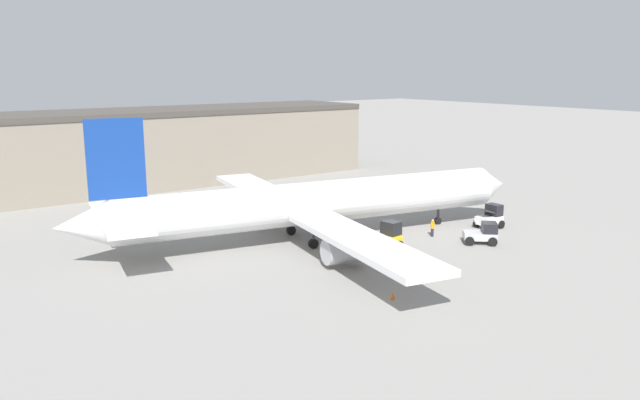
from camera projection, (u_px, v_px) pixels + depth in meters
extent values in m
plane|color=gray|center=(320.00, 239.00, 58.83)|extent=(400.00, 400.00, 0.00)
cube|color=gray|center=(78.00, 156.00, 79.97)|extent=(82.62, 13.14, 9.66)
cube|color=#47423D|center=(75.00, 115.00, 78.90)|extent=(82.62, 13.40, 0.70)
cylinder|color=silver|center=(320.00, 202.00, 58.09)|extent=(37.59, 10.92, 3.93)
cone|color=silver|center=(492.00, 185.00, 66.62)|extent=(3.81, 4.37, 3.85)
cone|color=silver|center=(81.00, 226.00, 49.31)|extent=(4.95, 4.48, 3.73)
cube|color=silver|center=(260.00, 190.00, 67.46)|extent=(7.62, 19.19, 0.50)
cube|color=silver|center=(362.00, 241.00, 47.43)|extent=(7.62, 19.19, 0.50)
cylinder|color=#ADADB2|center=(269.00, 208.00, 65.28)|extent=(3.71, 2.69, 2.09)
cylinder|color=#ADADB2|center=(344.00, 250.00, 50.21)|extent=(3.71, 2.69, 2.09)
cube|color=navy|center=(116.00, 159.00, 49.47)|extent=(4.48, 1.20, 6.42)
cube|color=silver|center=(113.00, 207.00, 54.29)|extent=(4.36, 5.30, 0.24)
cube|color=silver|center=(128.00, 230.00, 46.65)|extent=(4.36, 5.30, 0.24)
cylinder|color=#38383D|center=(438.00, 217.00, 64.33)|extent=(0.28, 0.28, 1.62)
cylinder|color=black|center=(438.00, 221.00, 64.43)|extent=(0.75, 0.48, 0.70)
cylinder|color=#38383D|center=(313.00, 240.00, 55.62)|extent=(0.28, 0.28, 1.62)
cylinder|color=black|center=(313.00, 244.00, 55.70)|extent=(0.95, 0.51, 0.90)
cylinder|color=#38383D|center=(291.00, 227.00, 60.13)|extent=(0.28, 0.28, 1.62)
cylinder|color=black|center=(291.00, 230.00, 60.21)|extent=(0.95, 0.51, 0.90)
cylinder|color=#1E2338|center=(432.00, 232.00, 59.66)|extent=(0.27, 0.27, 0.82)
cylinder|color=orange|center=(433.00, 225.00, 59.50)|extent=(0.37, 0.37, 0.65)
sphere|color=tan|center=(433.00, 221.00, 59.41)|extent=(0.24, 0.24, 0.24)
cube|color=#B2B2B7|center=(480.00, 236.00, 57.27)|extent=(3.35, 3.26, 0.64)
cube|color=black|center=(489.00, 228.00, 57.03)|extent=(2.01, 2.03, 0.92)
cylinder|color=black|center=(493.00, 242.00, 56.39)|extent=(0.81, 0.77, 0.84)
cylinder|color=black|center=(490.00, 237.00, 58.09)|extent=(0.81, 0.77, 0.84)
cylinder|color=black|center=(470.00, 241.00, 56.59)|extent=(0.81, 0.77, 0.84)
cylinder|color=black|center=(467.00, 236.00, 58.29)|extent=(0.81, 0.77, 0.84)
cube|color=silver|center=(489.00, 220.00, 62.78)|extent=(2.47, 1.76, 0.80)
cube|color=black|center=(494.00, 210.00, 62.96)|extent=(1.11, 1.55, 1.15)
cube|color=#333333|center=(487.00, 211.00, 62.33)|extent=(1.55, 1.23, 0.61)
cylinder|color=black|center=(501.00, 224.00, 62.66)|extent=(0.84, 0.30, 0.84)
cylinder|color=black|center=(488.00, 221.00, 64.02)|extent=(0.84, 0.30, 0.84)
cylinder|color=black|center=(490.00, 227.00, 61.71)|extent=(0.84, 0.30, 0.84)
cylinder|color=black|center=(477.00, 223.00, 63.07)|extent=(0.84, 0.30, 0.84)
cube|color=yellow|center=(385.00, 241.00, 55.12)|extent=(3.10, 2.04, 0.86)
cube|color=black|center=(391.00, 228.00, 55.46)|extent=(1.47, 1.66, 1.23)
cylinder|color=black|center=(399.00, 245.00, 55.32)|extent=(0.85, 0.39, 0.82)
cylinder|color=black|center=(385.00, 242.00, 56.49)|extent=(0.85, 0.39, 0.82)
cylinder|color=black|center=(385.00, 250.00, 53.94)|extent=(0.85, 0.39, 0.82)
cylinder|color=black|center=(370.00, 246.00, 55.11)|extent=(0.85, 0.39, 0.82)
cone|color=#EF590F|center=(393.00, 296.00, 43.43)|extent=(0.36, 0.36, 0.55)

